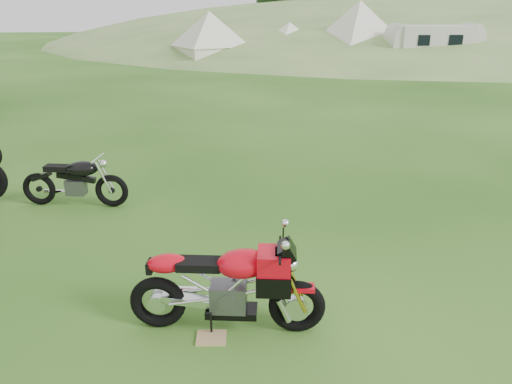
{
  "coord_description": "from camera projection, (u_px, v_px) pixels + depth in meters",
  "views": [
    {
      "loc": [
        -1.32,
        -5.85,
        2.97
      ],
      "look_at": [
        -0.34,
        0.4,
        0.61
      ],
      "focal_mm": 35.0,
      "sensor_mm": 36.0,
      "label": 1
    }
  ],
  "objects": [
    {
      "name": "plywood_board",
      "position": [
        211.0,
        338.0,
        4.74
      ],
      "size": [
        0.31,
        0.26,
        0.02
      ],
      "primitive_type": "cube",
      "rotation": [
        0.0,
        0.0,
        -0.13
      ],
      "color": "tan",
      "rests_on": "ground"
    },
    {
      "name": "vintage_moto_b",
      "position": [
        74.0,
        180.0,
        7.76
      ],
      "size": [
        1.68,
        0.74,
        0.86
      ],
      "primitive_type": null,
      "rotation": [
        0.0,
        0.0,
        -0.23
      ],
      "color": "black",
      "rests_on": "ground"
    },
    {
      "name": "sport_motorcycle",
      "position": [
        226.0,
        280.0,
        4.72
      ],
      "size": [
        1.85,
        0.81,
        1.08
      ],
      "primitive_type": null,
      "rotation": [
        0.0,
        0.0,
        -0.21
      ],
      "color": "red",
      "rests_on": "ground"
    },
    {
      "name": "hillside",
      "position": [
        445.0,
        39.0,
        47.14
      ],
      "size": [
        80.0,
        64.0,
        8.0
      ],
      "primitive_type": "ellipsoid",
      "color": "#587E40",
      "rests_on": "ground"
    },
    {
      "name": "caravan",
      "position": [
        432.0,
        47.0,
        24.47
      ],
      "size": [
        4.68,
        2.36,
        2.12
      ],
      "primitive_type": null,
      "rotation": [
        0.0,
        0.0,
        -0.08
      ],
      "color": "beige",
      "rests_on": "ground"
    },
    {
      "name": "tent_left",
      "position": [
        210.0,
        38.0,
        26.7
      ],
      "size": [
        3.98,
        3.98,
        2.68
      ],
      "primitive_type": null,
      "rotation": [
        0.0,
        0.0,
        0.36
      ],
      "color": "white",
      "rests_on": "ground"
    },
    {
      "name": "tent_right",
      "position": [
        358.0,
        36.0,
        26.26
      ],
      "size": [
        4.29,
        4.29,
        2.98
      ],
      "primitive_type": null,
      "rotation": [
        0.0,
        0.0,
        0.29
      ],
      "color": "white",
      "rests_on": "ground"
    },
    {
      "name": "tent_mid",
      "position": [
        289.0,
        41.0,
        27.67
      ],
      "size": [
        3.47,
        3.47,
        2.31
      ],
      "primitive_type": null,
      "rotation": [
        0.0,
        0.0,
        0.38
      ],
      "color": "white",
      "rests_on": "ground"
    },
    {
      "name": "ground",
      "position": [
        286.0,
        243.0,
        6.65
      ],
      "size": [
        120.0,
        120.0,
        0.0
      ],
      "primitive_type": "plane",
      "color": "#1E460F",
      "rests_on": "ground"
    },
    {
      "name": "hedgerow",
      "position": [
        445.0,
        39.0,
        47.14
      ],
      "size": [
        36.0,
        1.2,
        8.6
      ],
      "primitive_type": null,
      "color": "black",
      "rests_on": "ground"
    }
  ]
}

